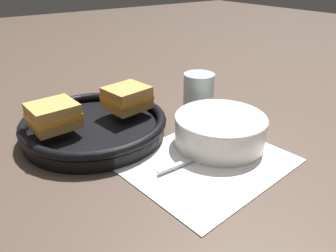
{
  "coord_description": "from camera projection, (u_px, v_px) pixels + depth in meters",
  "views": [
    {
      "loc": [
        -0.36,
        -0.42,
        0.32
      ],
      "look_at": [
        -0.02,
        0.04,
        0.03
      ],
      "focal_mm": 35.0,
      "sensor_mm": 36.0,
      "label": 1
    }
  ],
  "objects": [
    {
      "name": "ground_plane",
      "position": [
        190.0,
        145.0,
        0.63
      ],
      "size": [
        4.0,
        4.0,
        0.0
      ],
      "primitive_type": "plane",
      "color": "#47382D"
    },
    {
      "name": "napkin",
      "position": [
        206.0,
        161.0,
        0.58
      ],
      "size": [
        0.3,
        0.26,
        0.0
      ],
      "color": "white",
      "rests_on": "ground_plane"
    },
    {
      "name": "soup_bowl",
      "position": [
        220.0,
        128.0,
        0.62
      ],
      "size": [
        0.17,
        0.17,
        0.06
      ],
      "color": "silver",
      "rests_on": "ground_plane"
    },
    {
      "name": "spoon",
      "position": [
        212.0,
        151.0,
        0.6
      ],
      "size": [
        0.17,
        0.03,
        0.01
      ],
      "rotation": [
        0.0,
        0.0,
        -0.01
      ],
      "color": "#B7B7BC",
      "rests_on": "napkin"
    },
    {
      "name": "skillet",
      "position": [
        95.0,
        126.0,
        0.66
      ],
      "size": [
        0.29,
        0.29,
        0.04
      ],
      "color": "black",
      "rests_on": "ground_plane"
    },
    {
      "name": "sandwich_near_left",
      "position": [
        53.0,
        116.0,
        0.6
      ],
      "size": [
        0.09,
        0.08,
        0.05
      ],
      "rotation": [
        0.0,
        0.0,
        4.77
      ],
      "color": "#C18E47",
      "rests_on": "skillet"
    },
    {
      "name": "sandwich_near_right",
      "position": [
        127.0,
        98.0,
        0.68
      ],
      "size": [
        0.09,
        0.09,
        0.05
      ],
      "rotation": [
        0.0,
        0.0,
        8.01
      ],
      "color": "#C18E47",
      "rests_on": "skillet"
    },
    {
      "name": "drinking_glass",
      "position": [
        198.0,
        95.0,
        0.74
      ],
      "size": [
        0.07,
        0.07,
        0.1
      ],
      "color": "silver",
      "rests_on": "ground_plane"
    }
  ]
}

